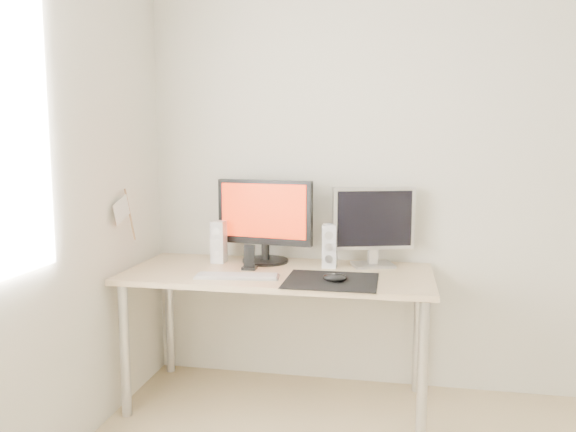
{
  "coord_description": "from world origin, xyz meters",
  "views": [
    {
      "loc": [
        -0.34,
        -1.45,
        1.4
      ],
      "look_at": [
        -0.9,
        1.49,
        1.01
      ],
      "focal_mm": 35.0,
      "sensor_mm": 36.0,
      "label": 1
    }
  ],
  "objects": [
    {
      "name": "keyboard",
      "position": [
        -1.1,
        1.2,
        0.74
      ],
      "size": [
        0.43,
        0.17,
        0.02
      ],
      "color": "silver",
      "rests_on": "desk"
    },
    {
      "name": "speaker_right",
      "position": [
        -0.67,
        1.52,
        0.85
      ],
      "size": [
        0.07,
        0.09,
        0.24
      ],
      "color": "white",
      "rests_on": "desk"
    },
    {
      "name": "speaker_left",
      "position": [
        -1.3,
        1.53,
        0.85
      ],
      "size": [
        0.07,
        0.09,
        0.24
      ],
      "color": "white",
      "rests_on": "desk"
    },
    {
      "name": "second_monitor",
      "position": [
        -0.44,
        1.59,
        0.97
      ],
      "size": [
        0.44,
        0.22,
        0.43
      ],
      "color": "#B9B9BB",
      "rests_on": "desk"
    },
    {
      "name": "phone_dock",
      "position": [
        -1.09,
        1.39,
        0.77
      ],
      "size": [
        0.07,
        0.06,
        0.13
      ],
      "color": "black",
      "rests_on": "desk"
    },
    {
      "name": "mousepad",
      "position": [
        -0.63,
        1.22,
        0.73
      ],
      "size": [
        0.45,
        0.4,
        0.0
      ],
      "primitive_type": "cube",
      "color": "black",
      "rests_on": "desk"
    },
    {
      "name": "pennant",
      "position": [
        -1.72,
        1.24,
        1.05
      ],
      "size": [
        0.01,
        0.23,
        0.29
      ],
      "color": "#A57F54",
      "rests_on": "wall_left"
    },
    {
      "name": "wall_back",
      "position": [
        0.0,
        1.75,
        1.25
      ],
      "size": [
        3.5,
        0.0,
        3.5
      ],
      "primitive_type": "plane",
      "rotation": [
        1.57,
        0.0,
        0.0
      ],
      "color": "white",
      "rests_on": "ground"
    },
    {
      "name": "mouse",
      "position": [
        -0.61,
        1.19,
        0.75
      ],
      "size": [
        0.12,
        0.07,
        0.04
      ],
      "primitive_type": "ellipsoid",
      "color": "black",
      "rests_on": "mousepad"
    },
    {
      "name": "main_monitor",
      "position": [
        -1.05,
        1.58,
        0.98
      ],
      "size": [
        0.55,
        0.3,
        0.47
      ],
      "color": "black",
      "rests_on": "desk"
    },
    {
      "name": "desk",
      "position": [
        -0.93,
        1.38,
        0.65
      ],
      "size": [
        1.6,
        0.7,
        0.73
      ],
      "color": "#D1B587",
      "rests_on": "ground"
    }
  ]
}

